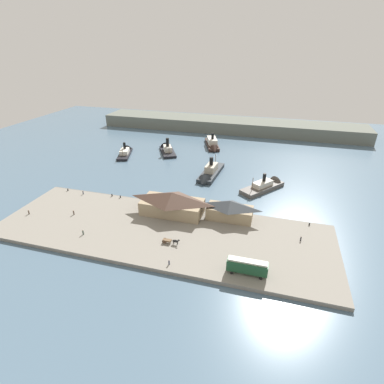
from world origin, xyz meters
TOP-DOWN VIEW (x-y plane):
  - ground_plane at (0.00, 0.00)m, footprint 320.00×320.00m
  - quay_promenade at (0.00, -22.00)m, footprint 110.00×36.00m
  - seawall_edge at (0.00, -3.60)m, footprint 110.00×0.80m
  - ferry_shed_central_terminal at (0.07, -10.46)m, footprint 22.17×10.77m
  - ferry_shed_west_terminal at (20.39, -8.54)m, footprint 15.88×7.52m
  - street_tram at (29.49, -34.97)m, footprint 10.71×2.96m
  - horse_cart at (5.56, -27.90)m, footprint 5.57×1.35m
  - pedestrian_standing_center at (43.85, -15.51)m, footprint 0.39×0.39m
  - pedestrian_walking_east at (-39.55, -6.41)m, footprint 0.38×0.38m
  - pedestrian_near_west_shed at (8.45, -37.23)m, footprint 0.38×0.38m
  - pedestrian_at_waters_edge at (-48.99, -25.43)m, footprint 0.42×0.42m
  - pedestrian_near_east_shed at (-22.86, -31.18)m, footprint 0.43×0.43m
  - pedestrian_near_cart at (-33.34, -21.30)m, footprint 0.44×0.44m
  - mooring_post_center_west at (-23.60, -5.12)m, footprint 0.44×0.44m
  - mooring_post_west at (-27.44, -4.82)m, footprint 0.44×0.44m
  - mooring_post_center_east at (-47.45, -5.49)m, footprint 0.44×0.44m
  - mooring_post_east at (46.99, -5.43)m, footprint 0.44×0.44m
  - ferry_moored_west at (31.42, 22.54)m, footprint 18.82×22.08m
  - ferry_departing_north at (-47.57, 45.94)m, footprint 11.47×21.43m
  - ferry_mid_harbor at (-3.09, 70.35)m, footprint 13.86×25.05m
  - ferry_outer_harbor at (4.99, 26.81)m, footprint 8.45×26.05m
  - ferry_approaching_east at (-26.76, 56.33)m, footprint 15.79×21.55m
  - far_headland at (0.00, 110.00)m, footprint 180.00×24.00m

SIDE VIEW (x-z plane):
  - ground_plane at x=0.00m, z-range 0.00..0.00m
  - seawall_edge at x=0.00m, z-range 0.00..1.00m
  - quay_promenade at x=0.00m, z-range 0.00..1.20m
  - ferry_departing_north at x=-47.57m, z-range -3.49..5.79m
  - ferry_approaching_east at x=-26.76m, z-range -4.35..6.86m
  - ferry_moored_west at x=31.42m, z-range -3.42..5.98m
  - ferry_outer_harbor at x=4.99m, z-range -3.85..6.95m
  - mooring_post_center_west at x=-23.60m, z-range 1.20..2.10m
  - mooring_post_west at x=-27.44m, z-range 1.20..2.10m
  - mooring_post_center_east at x=-47.45m, z-range 1.20..2.10m
  - mooring_post_east at x=46.99m, z-range 1.20..2.10m
  - ferry_mid_harbor at x=-3.09m, z-range -3.41..6.93m
  - pedestrian_near_west_shed at x=8.45m, z-range 1.13..2.67m
  - pedestrian_walking_east at x=-39.55m, z-range 1.13..2.68m
  - pedestrian_standing_center at x=43.85m, z-range 1.13..2.70m
  - pedestrian_at_waters_edge at x=-48.99m, z-range 1.13..2.81m
  - pedestrian_near_east_shed at x=-22.86m, z-range 1.12..2.84m
  - pedestrian_near_cart at x=-33.34m, z-range 1.12..2.89m
  - horse_cart at x=5.56m, z-range 1.20..3.07m
  - street_tram at x=29.49m, z-range 1.56..5.93m
  - far_headland at x=0.00m, z-range 0.00..8.00m
  - ferry_shed_west_terminal at x=20.39m, z-range 1.25..8.12m
  - ferry_shed_central_terminal at x=0.07m, z-range 1.27..9.45m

